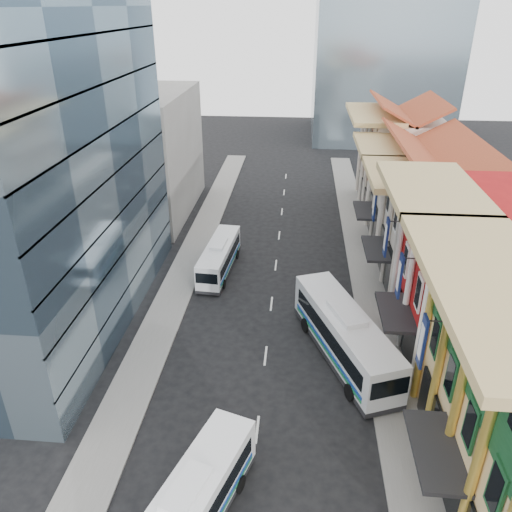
# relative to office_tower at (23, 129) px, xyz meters

# --- Properties ---
(sidewalk_right) EXTENTS (3.00, 90.00, 0.15)m
(sidewalk_right) POSITION_rel_office_tower_xyz_m (25.50, 3.00, -14.93)
(sidewalk_right) COLOR slate
(sidewalk_right) RESTS_ON ground
(sidewalk_left) EXTENTS (3.00, 90.00, 0.15)m
(sidewalk_left) POSITION_rel_office_tower_xyz_m (8.50, 3.00, -14.93)
(sidewalk_left) COLOR slate
(sidewalk_left) RESTS_ON ground
(shophouse_red) EXTENTS (8.00, 10.00, 12.00)m
(shophouse_red) POSITION_rel_office_tower_xyz_m (31.00, -2.00, -9.00)
(shophouse_red) COLOR #A21212
(shophouse_red) RESTS_ON ground
(shophouse_cream_near) EXTENTS (8.00, 9.00, 10.00)m
(shophouse_cream_near) POSITION_rel_office_tower_xyz_m (31.00, 7.50, -10.00)
(shophouse_cream_near) COLOR beige
(shophouse_cream_near) RESTS_ON ground
(shophouse_cream_mid) EXTENTS (8.00, 9.00, 10.00)m
(shophouse_cream_mid) POSITION_rel_office_tower_xyz_m (31.00, 16.50, -10.00)
(shophouse_cream_mid) COLOR beige
(shophouse_cream_mid) RESTS_ON ground
(shophouse_cream_far) EXTENTS (8.00, 12.00, 11.00)m
(shophouse_cream_far) POSITION_rel_office_tower_xyz_m (31.00, 27.00, -9.50)
(shophouse_cream_far) COLOR beige
(shophouse_cream_far) RESTS_ON ground
(office_tower) EXTENTS (12.00, 26.00, 30.00)m
(office_tower) POSITION_rel_office_tower_xyz_m (0.00, 0.00, 0.00)
(office_tower) COLOR #425768
(office_tower) RESTS_ON ground
(office_block_far) EXTENTS (10.00, 18.00, 14.00)m
(office_block_far) POSITION_rel_office_tower_xyz_m (1.00, 23.00, -8.00)
(office_block_far) COLOR gray
(office_block_far) RESTS_ON ground
(bus_left_near) EXTENTS (5.54, 10.55, 3.31)m
(bus_left_near) POSITION_rel_office_tower_xyz_m (14.39, -17.75, -13.35)
(bus_left_near) COLOR white
(bus_left_near) RESTS_ON ground
(bus_left_far) EXTENTS (2.94, 9.64, 3.05)m
(bus_left_far) POSITION_rel_office_tower_xyz_m (11.77, 8.34, -13.48)
(bus_left_far) COLOR silver
(bus_left_far) RESTS_ON ground
(bus_right) EXTENTS (7.19, 12.58, 3.97)m
(bus_right) POSITION_rel_office_tower_xyz_m (22.50, -3.65, -13.02)
(bus_right) COLOR silver
(bus_right) RESTS_ON ground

